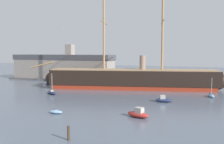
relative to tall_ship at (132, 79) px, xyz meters
name	(u,v)px	position (x,y,z in m)	size (l,w,h in m)	color
tall_ship	(132,79)	(0.00, 0.00, 0.00)	(66.81, 22.73, 32.70)	maroon
dinghy_near_centre	(56,112)	(-4.22, -38.88, -3.16)	(2.99, 1.51, 0.68)	#7FB2D6
motorboat_mid_right	(138,114)	(12.37, -35.39, -2.81)	(5.11, 3.32, 1.99)	#B22D28
sailboat_alongside_bow	(52,93)	(-19.07, -19.63, -2.98)	(4.84, 3.78, 6.26)	#1E284C
motorboat_alongside_stern	(164,100)	(14.20, -18.69, -2.89)	(4.49, 2.86, 1.75)	#1E284C
sailboat_far_left	(48,83)	(-34.22, -0.83, -3.01)	(2.73, 4.78, 5.96)	#1E284C
sailboat_far_right	(211,95)	(25.26, -6.60, -3.04)	(2.43, 4.43, 5.52)	#7FB2D6
dinghy_distant_centre	(135,85)	(-1.14, 6.65, -3.16)	(3.21, 2.35, 0.70)	gold
mooring_piling_nearest	(69,133)	(6.65, -51.36, -2.46)	(0.40, 0.40, 2.10)	#423323
dockside_warehouse_left	(63,67)	(-37.64, 14.62, 2.20)	(51.58, 12.52, 16.00)	#565659
seagull_in_flight	(63,28)	(-5.55, -33.90, 14.44)	(1.26, 0.42, 0.14)	silver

